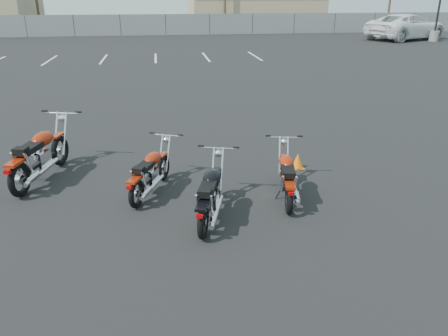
{
  "coord_description": "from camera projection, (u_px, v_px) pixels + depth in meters",
  "views": [
    {
      "loc": [
        -0.88,
        -6.66,
        3.61
      ],
      "look_at": [
        0.2,
        0.6,
        0.65
      ],
      "focal_mm": 35.0,
      "sensor_mm": 36.0,
      "label": 1
    }
  ],
  "objects": [
    {
      "name": "motorcycle_rear_red",
      "position": [
        287.0,
        176.0,
        8.12
      ],
      "size": [
        0.8,
        1.91,
        0.94
      ],
      "color": "black",
      "rests_on": "ground"
    },
    {
      "name": "motorcycle_second_black",
      "position": [
        211.0,
        194.0,
        7.37
      ],
      "size": [
        0.98,
        1.98,
        0.98
      ],
      "color": "black",
      "rests_on": "ground"
    },
    {
      "name": "tan_building_east",
      "position": [
        253.0,
        9.0,
        48.61
      ],
      "size": [
        14.4,
        9.4,
        3.7
      ],
      "color": "tan",
      "rests_on": "ground"
    },
    {
      "name": "training_cone_near",
      "position": [
        298.0,
        161.0,
        9.6
      ],
      "size": [
        0.28,
        0.28,
        0.33
      ],
      "color": "orange",
      "rests_on": "ground"
    },
    {
      "name": "motorcycle_front_red",
      "position": [
        40.0,
        155.0,
        8.88
      ],
      "size": [
        1.13,
        2.37,
        1.17
      ],
      "color": "black",
      "rests_on": "ground"
    },
    {
      "name": "motorcycle_third_red",
      "position": [
        151.0,
        172.0,
        8.32
      ],
      "size": [
        1.09,
        1.85,
        0.93
      ],
      "color": "black",
      "rests_on": "ground"
    },
    {
      "name": "light_pole_east",
      "position": [
        440.0,
        2.0,
        33.49
      ],
      "size": [
        0.8,
        0.7,
        11.1
      ],
      "color": "gray",
      "rests_on": "ground"
    },
    {
      "name": "ground",
      "position": [
        218.0,
        216.0,
        7.58
      ],
      "size": [
        120.0,
        120.0,
        0.0
      ],
      "primitive_type": "plane",
      "color": "black",
      "rests_on": "ground"
    },
    {
      "name": "parking_line_stripes",
      "position": [
        130.0,
        59.0,
        25.58
      ],
      "size": [
        15.12,
        4.0,
        0.01
      ],
      "color": "silver",
      "rests_on": "ground"
    },
    {
      "name": "chainlink_fence",
      "position": [
        166.0,
        25.0,
        39.34
      ],
      "size": [
        80.06,
        0.06,
        1.8
      ],
      "color": "slate",
      "rests_on": "ground"
    },
    {
      "name": "white_van",
      "position": [
        407.0,
        19.0,
        35.33
      ],
      "size": [
        6.42,
        8.94,
        3.16
      ],
      "primitive_type": "imported",
      "rotation": [
        0.0,
        0.0,
        1.99
      ],
      "color": "white",
      "rests_on": "ground"
    }
  ]
}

